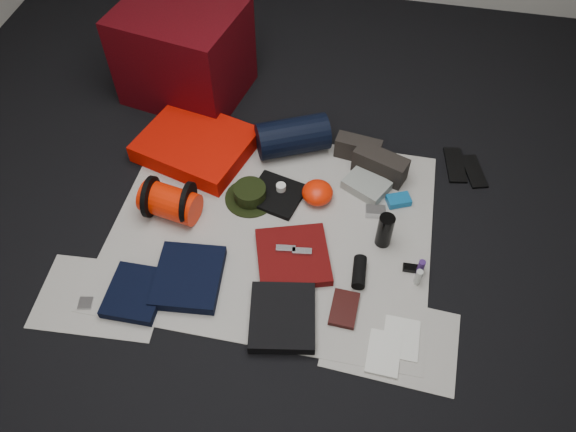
% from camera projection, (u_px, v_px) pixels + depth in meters
% --- Properties ---
extents(floor, '(4.50, 4.50, 0.02)m').
position_uv_depth(floor, '(272.00, 229.00, 2.87)').
color(floor, black).
rests_on(floor, ground).
extents(newspaper_mat, '(1.60, 1.30, 0.01)m').
position_uv_depth(newspaper_mat, '(272.00, 228.00, 2.86)').
color(newspaper_mat, silver).
rests_on(newspaper_mat, floor).
extents(newspaper_sheet_front_left, '(0.61, 0.44, 0.00)m').
position_uv_depth(newspaper_sheet_front_left, '(101.00, 297.00, 2.62)').
color(newspaper_sheet_front_left, silver).
rests_on(newspaper_sheet_front_left, floor).
extents(newspaper_sheet_front_right, '(0.60, 0.43, 0.00)m').
position_uv_depth(newspaper_sheet_front_right, '(391.00, 340.00, 2.48)').
color(newspaper_sheet_front_right, silver).
rests_on(newspaper_sheet_front_right, floor).
extents(red_cabinet, '(0.77, 0.68, 0.56)m').
position_uv_depth(red_cabinet, '(184.00, 53.00, 3.30)').
color(red_cabinet, '#49050A').
rests_on(red_cabinet, floor).
extents(sleeping_pad, '(0.69, 0.62, 0.11)m').
position_uv_depth(sleeping_pad, '(196.00, 144.00, 3.15)').
color(sleeping_pad, red).
rests_on(sleeping_pad, newspaper_mat).
extents(stuff_sack, '(0.32, 0.22, 0.17)m').
position_uv_depth(stuff_sack, '(170.00, 202.00, 2.85)').
color(stuff_sack, '#F42004').
rests_on(stuff_sack, newspaper_mat).
extents(sack_strap_left, '(0.02, 0.22, 0.22)m').
position_uv_depth(sack_strap_left, '(151.00, 197.00, 2.84)').
color(sack_strap_left, black).
rests_on(sack_strap_left, newspaper_mat).
extents(sack_strap_right, '(0.03, 0.22, 0.22)m').
position_uv_depth(sack_strap_right, '(188.00, 203.00, 2.82)').
color(sack_strap_right, black).
rests_on(sack_strap_right, newspaper_mat).
extents(navy_duffel, '(0.44, 0.35, 0.21)m').
position_uv_depth(navy_duffel, '(293.00, 136.00, 3.12)').
color(navy_duffel, black).
rests_on(navy_duffel, newspaper_mat).
extents(boonie_brim, '(0.33, 0.33, 0.01)m').
position_uv_depth(boonie_brim, '(250.00, 198.00, 2.98)').
color(boonie_brim, black).
rests_on(boonie_brim, newspaper_mat).
extents(boonie_crown, '(0.17, 0.17, 0.07)m').
position_uv_depth(boonie_crown, '(250.00, 193.00, 2.94)').
color(boonie_crown, black).
rests_on(boonie_crown, boonie_brim).
extents(hiking_boot_left, '(0.26, 0.13, 0.13)m').
position_uv_depth(hiking_boot_left, '(358.00, 149.00, 3.12)').
color(hiking_boot_left, '#28231F').
rests_on(hiking_boot_left, newspaper_mat).
extents(hiking_boot_right, '(0.31, 0.20, 0.15)m').
position_uv_depth(hiking_boot_right, '(380.00, 165.00, 3.03)').
color(hiking_boot_right, '#28231F').
rests_on(hiking_boot_right, newspaper_mat).
extents(flip_flop_left, '(0.14, 0.27, 0.01)m').
position_uv_depth(flip_flop_left, '(455.00, 165.00, 3.12)').
color(flip_flop_left, black).
rests_on(flip_flop_left, floor).
extents(flip_flop_right, '(0.16, 0.26, 0.01)m').
position_uv_depth(flip_flop_right, '(474.00, 171.00, 3.09)').
color(flip_flop_right, black).
rests_on(flip_flop_right, floor).
extents(trousers_navy_a, '(0.25, 0.29, 0.04)m').
position_uv_depth(trousers_navy_a, '(135.00, 293.00, 2.60)').
color(trousers_navy_a, black).
rests_on(trousers_navy_a, newspaper_mat).
extents(trousers_navy_b, '(0.34, 0.38, 0.05)m').
position_uv_depth(trousers_navy_b, '(189.00, 277.00, 2.65)').
color(trousers_navy_b, black).
rests_on(trousers_navy_b, newspaper_mat).
extents(trousers_charcoal, '(0.35, 0.38, 0.05)m').
position_uv_depth(trousers_charcoal, '(282.00, 317.00, 2.52)').
color(trousers_charcoal, black).
rests_on(trousers_charcoal, newspaper_mat).
extents(black_tshirt, '(0.32, 0.31, 0.03)m').
position_uv_depth(black_tshirt, '(276.00, 195.00, 2.98)').
color(black_tshirt, black).
rests_on(black_tshirt, newspaper_mat).
extents(red_shirt, '(0.43, 0.43, 0.05)m').
position_uv_depth(red_shirt, '(293.00, 257.00, 2.72)').
color(red_shirt, '#590909').
rests_on(red_shirt, newspaper_mat).
extents(orange_stuff_sack, '(0.21, 0.21, 0.11)m').
position_uv_depth(orange_stuff_sack, '(317.00, 193.00, 2.93)').
color(orange_stuff_sack, '#F42004').
rests_on(orange_stuff_sack, newspaper_mat).
extents(first_aid_pouch, '(0.28, 0.25, 0.06)m').
position_uv_depth(first_aid_pouch, '(366.00, 185.00, 3.00)').
color(first_aid_pouch, gray).
rests_on(first_aid_pouch, newspaper_mat).
extents(water_bottle, '(0.09, 0.09, 0.20)m').
position_uv_depth(water_bottle, '(385.00, 231.00, 2.73)').
color(water_bottle, black).
rests_on(water_bottle, newspaper_mat).
extents(speaker, '(0.07, 0.17, 0.06)m').
position_uv_depth(speaker, '(359.00, 272.00, 2.66)').
color(speaker, black).
rests_on(speaker, newspaper_mat).
extents(compact_camera, '(0.11, 0.07, 0.04)m').
position_uv_depth(compact_camera, '(375.00, 212.00, 2.90)').
color(compact_camera, silver).
rests_on(compact_camera, newspaper_mat).
extents(cyan_case, '(0.14, 0.12, 0.04)m').
position_uv_depth(cyan_case, '(399.00, 200.00, 2.94)').
color(cyan_case, '#0F609A').
rests_on(cyan_case, newspaper_mat).
extents(toiletry_purple, '(0.04, 0.04, 0.10)m').
position_uv_depth(toiletry_purple, '(421.00, 268.00, 2.65)').
color(toiletry_purple, '#3D2067').
rests_on(toiletry_purple, newspaper_mat).
extents(toiletry_clear, '(0.04, 0.04, 0.10)m').
position_uv_depth(toiletry_clear, '(418.00, 277.00, 2.62)').
color(toiletry_clear, '#B5BAB5').
rests_on(toiletry_clear, newspaper_mat).
extents(paperback_book, '(0.13, 0.19, 0.03)m').
position_uv_depth(paperback_book, '(344.00, 309.00, 2.56)').
color(paperback_book, black).
rests_on(paperback_book, newspaper_mat).
extents(map_booklet, '(0.15, 0.21, 0.01)m').
position_uv_depth(map_booklet, '(384.00, 353.00, 2.44)').
color(map_booklet, silver).
rests_on(map_booklet, newspaper_mat).
extents(map_printout, '(0.16, 0.20, 0.01)m').
position_uv_depth(map_printout, '(401.00, 338.00, 2.48)').
color(map_printout, silver).
rests_on(map_printout, newspaper_mat).
extents(sunglasses, '(0.10, 0.04, 0.02)m').
position_uv_depth(sunglasses, '(413.00, 268.00, 2.69)').
color(sunglasses, black).
rests_on(sunglasses, newspaper_mat).
extents(key_cluster, '(0.07, 0.07, 0.01)m').
position_uv_depth(key_cluster, '(86.00, 303.00, 2.59)').
color(key_cluster, silver).
rests_on(key_cluster, newspaper_mat).
extents(tape_roll, '(0.05, 0.05, 0.03)m').
position_uv_depth(tape_roll, '(281.00, 187.00, 2.97)').
color(tape_roll, white).
rests_on(tape_roll, black_tshirt).
extents(energy_bar_a, '(0.10, 0.05, 0.01)m').
position_uv_depth(energy_bar_a, '(286.00, 249.00, 2.72)').
color(energy_bar_a, silver).
rests_on(energy_bar_a, red_shirt).
extents(energy_bar_b, '(0.10, 0.05, 0.01)m').
position_uv_depth(energy_bar_b, '(302.00, 251.00, 2.71)').
color(energy_bar_b, silver).
rests_on(energy_bar_b, red_shirt).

